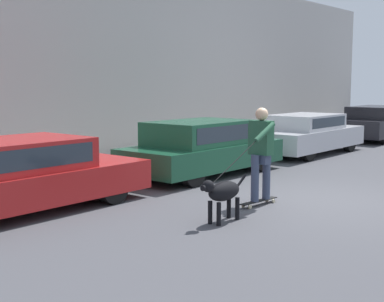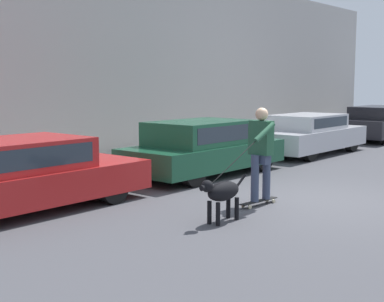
{
  "view_description": "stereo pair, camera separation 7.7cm",
  "coord_description": "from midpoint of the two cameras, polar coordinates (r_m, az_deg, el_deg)",
  "views": [
    {
      "loc": [
        -8.85,
        -4.62,
        2.14
      ],
      "look_at": [
        -1.71,
        1.55,
        0.95
      ],
      "focal_mm": 50.0,
      "sensor_mm": 36.0,
      "label": 1
    },
    {
      "loc": [
        -8.8,
        -4.68,
        2.14
      ],
      "look_at": [
        -1.71,
        1.55,
        0.95
      ],
      "focal_mm": 50.0,
      "sensor_mm": 36.0,
      "label": 2
    }
  ],
  "objects": [
    {
      "name": "ground_plane",
      "position": [
        10.2,
        13.27,
        -5.11
      ],
      "size": [
        36.0,
        36.0,
        0.0
      ],
      "primitive_type": "plane",
      "color": "#47474C"
    },
    {
      "name": "back_wall",
      "position": [
        14.45,
        -11.16,
        9.58
      ],
      "size": [
        32.0,
        0.3,
        5.55
      ],
      "color": "#B2ADA8",
      "rests_on": "ground_plane"
    },
    {
      "name": "sidewalk_curb",
      "position": [
        13.59,
        -7.54,
        -1.65
      ],
      "size": [
        30.0,
        2.26,
        0.13
      ],
      "color": "gray",
      "rests_on": "ground_plane"
    },
    {
      "name": "parked_car_0",
      "position": [
        9.37,
        -17.97,
        -2.59
      ],
      "size": [
        4.55,
        1.85,
        1.23
      ],
      "rotation": [
        0.0,
        0.0,
        0.02
      ],
      "color": "black",
      "rests_on": "ground_plane"
    },
    {
      "name": "parked_car_1",
      "position": [
        12.52,
        1.42,
        0.3
      ],
      "size": [
        4.27,
        1.83,
        1.29
      ],
      "rotation": [
        0.0,
        0.0,
        0.02
      ],
      "color": "black",
      "rests_on": "ground_plane"
    },
    {
      "name": "parked_car_2",
      "position": [
        16.64,
        12.51,
        1.76
      ],
      "size": [
        4.48,
        1.81,
        1.22
      ],
      "rotation": [
        0.0,
        0.0,
        0.02
      ],
      "color": "black",
      "rests_on": "ground_plane"
    },
    {
      "name": "parked_car_3",
      "position": [
        21.57,
        19.54,
        2.82
      ],
      "size": [
        4.35,
        1.82,
        1.29
      ],
      "rotation": [
        0.0,
        0.0,
        0.03
      ],
      "color": "black",
      "rests_on": "ground_plane"
    },
    {
      "name": "dog",
      "position": [
        8.29,
        3.49,
        -4.43
      ],
      "size": [
        1.13,
        0.31,
        0.72
      ],
      "rotation": [
        0.0,
        0.0,
        3.15
      ],
      "color": "black",
      "rests_on": "ground_plane"
    },
    {
      "name": "skateboarder",
      "position": [
        9.45,
        7.58,
        0.13
      ],
      "size": [
        2.18,
        0.58,
        1.73
      ],
      "rotation": [
        0.0,
        0.0,
        3.06
      ],
      "color": "beige",
      "rests_on": "ground_plane"
    },
    {
      "name": "fire_hydrant",
      "position": [
        15.08,
        5.52,
        0.53
      ],
      "size": [
        0.18,
        0.18,
        0.76
      ],
      "color": "red",
      "rests_on": "ground_plane"
    }
  ]
}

